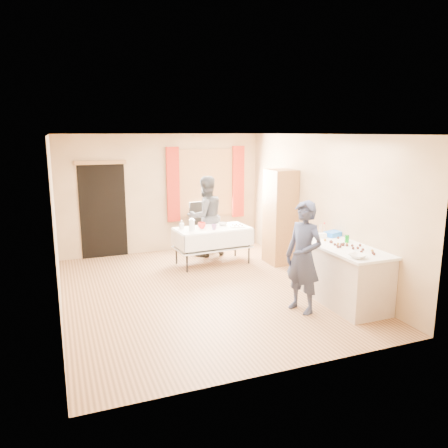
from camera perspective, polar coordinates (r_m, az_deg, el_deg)
name	(u,v)px	position (r m, az deg, el deg)	size (l,w,h in m)	color
floor	(203,291)	(7.50, -2.78, -8.73)	(4.50, 5.50, 0.02)	#9E7047
ceiling	(201,134)	(7.02, -3.00, 11.70)	(4.50, 5.50, 0.02)	white
wall_back	(163,194)	(9.77, -8.02, 3.95)	(4.50, 0.02, 2.60)	tan
wall_front	(284,261)	(4.68, 7.89, -4.76)	(4.50, 0.02, 2.60)	tan
wall_left	(54,226)	(6.80, -21.27, -0.22)	(0.02, 5.50, 2.60)	tan
wall_right	(320,207)	(8.13, 12.40, 2.19)	(0.02, 5.50, 2.60)	tan
window_frame	(206,183)	(9.98, -2.39, 5.38)	(1.32, 0.06, 1.52)	olive
window_pane	(206,183)	(9.97, -2.36, 5.37)	(1.20, 0.02, 1.40)	white
curtain_left	(173,185)	(9.71, -6.66, 5.13)	(0.28, 0.06, 1.65)	#A82515
curtain_right	(238,182)	(10.22, 1.87, 5.53)	(0.28, 0.06, 1.65)	#A82515
doorway	(103,211)	(9.58, -15.51, 1.65)	(0.95, 0.04, 2.00)	black
door_lintel	(100,163)	(9.43, -15.84, 7.73)	(1.05, 0.06, 0.08)	olive
cabinet	(280,217)	(8.89, 7.33, 0.92)	(0.50, 0.60, 1.91)	olive
counter	(344,275)	(7.10, 15.35, -6.41)	(0.76, 1.61, 0.91)	#B9AA9B
party_table	(213,242)	(8.84, -1.50, -2.42)	(1.56, 0.88, 0.75)	black
chair	(203,237)	(9.83, -2.82, -1.66)	(0.52, 0.52, 1.10)	black
girl	(304,257)	(6.53, 10.36, -4.28)	(0.59, 0.71, 1.67)	#1D233C
woman	(206,216)	(9.36, -2.41, 1.00)	(0.94, 0.79, 1.73)	black
soda_can	(347,239)	(7.21, 15.77, -1.88)	(0.07, 0.07, 0.12)	#0E8119
mixing_bowl	(358,256)	(6.38, 17.07, -4.03)	(0.28, 0.28, 0.06)	white
foam_block	(321,236)	(7.43, 12.61, -1.49)	(0.15, 0.10, 0.08)	white
blue_basket	(333,234)	(7.60, 14.07, -1.25)	(0.30, 0.20, 0.08)	blue
pitcher	(192,225)	(8.51, -4.23, -0.16)	(0.11, 0.11, 0.22)	silver
cup_red	(202,225)	(8.71, -2.92, -0.18)	(0.18, 0.18, 0.12)	red
cup_rainbow	(214,227)	(8.61, -1.31, -0.39)	(0.11, 0.11, 0.10)	red
small_bowl	(223,224)	(8.99, -0.15, 0.00)	(0.23, 0.23, 0.06)	white
pastry_tray	(237,226)	(8.86, 1.77, -0.30)	(0.28, 0.20, 0.02)	white
bottle	(182,224)	(8.72, -5.56, -0.06)	(0.09, 0.09, 0.17)	white
cake_balls	(346,246)	(6.94, 15.66, -2.74)	(0.53, 1.05, 0.04)	#3F2314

